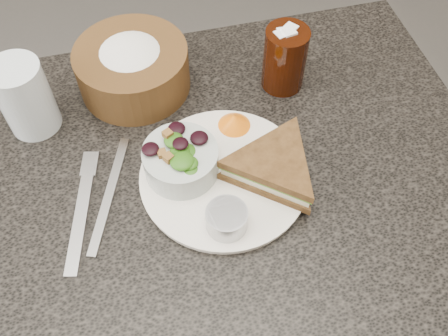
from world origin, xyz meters
TOP-DOWN VIEW (x-y plane):
  - floor at (0.00, 0.00)m, footprint 6.00×6.00m
  - dining_table at (0.00, 0.00)m, footprint 1.00×0.70m
  - dinner_plate at (0.06, -0.00)m, footprint 0.26×0.26m
  - sandwich at (0.13, -0.02)m, footprint 0.25×0.25m
  - salad_bowl at (-0.00, 0.02)m, footprint 0.14×0.14m
  - dressing_ramekin at (0.04, -0.09)m, footprint 0.08×0.08m
  - orange_wedge at (0.10, 0.09)m, footprint 0.08×0.08m
  - fork at (-0.17, -0.02)m, footprint 0.06×0.19m
  - knife at (-0.12, 0.01)m, footprint 0.09×0.21m
  - bread_basket at (-0.05, 0.23)m, footprint 0.22×0.22m
  - cola_glass at (0.21, 0.17)m, footprint 0.09×0.09m
  - water_glass at (-0.22, 0.19)m, footprint 0.10×0.10m

SIDE VIEW (x-z plane):
  - floor at x=0.00m, z-range 0.00..0.00m
  - dining_table at x=0.00m, z-range 0.00..0.75m
  - knife at x=-0.12m, z-range 0.75..0.75m
  - fork at x=-0.17m, z-range 0.75..0.76m
  - dinner_plate at x=0.06m, z-range 0.75..0.76m
  - orange_wedge at x=0.10m, z-range 0.76..0.79m
  - dressing_ramekin at x=0.04m, z-range 0.76..0.80m
  - sandwich at x=0.13m, z-range 0.76..0.81m
  - salad_bowl at x=0.00m, z-range 0.76..0.83m
  - bread_basket at x=-0.05m, z-range 0.75..0.86m
  - water_glass at x=-0.22m, z-range 0.75..0.88m
  - cola_glass at x=0.21m, z-range 0.75..0.88m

